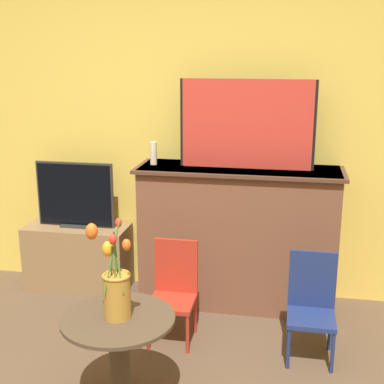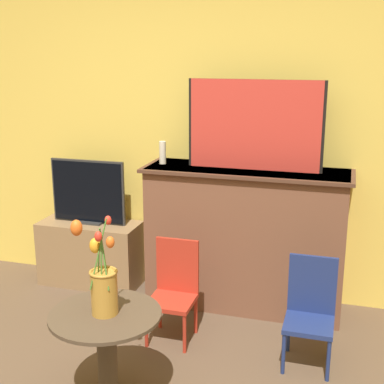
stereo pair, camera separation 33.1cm
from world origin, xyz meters
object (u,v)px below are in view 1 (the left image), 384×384
(chair_blue, at_px, (312,303))
(vase_tulips, at_px, (116,287))
(painting, at_px, (247,124))
(chair_red, at_px, (174,288))
(tv_monitor, at_px, (75,196))

(chair_blue, xyz_separation_m, vase_tulips, (-1.03, -0.77, 0.37))
(painting, xyz_separation_m, chair_red, (-0.41, -0.60, -1.03))
(painting, bearing_deg, chair_blue, -52.75)
(chair_red, xyz_separation_m, chair_blue, (0.91, -0.05, 0.00))
(painting, distance_m, tv_monitor, 1.48)
(painting, relative_size, chair_red, 1.43)
(painting, distance_m, chair_red, 1.26)
(chair_red, bearing_deg, tv_monitor, 146.49)
(tv_monitor, xyz_separation_m, chair_blue, (1.85, -0.68, -0.43))
(painting, distance_m, chair_blue, 1.32)
(tv_monitor, height_order, vase_tulips, vase_tulips)
(painting, bearing_deg, tv_monitor, 178.99)
(tv_monitor, distance_m, vase_tulips, 1.66)
(tv_monitor, height_order, chair_red, tv_monitor)
(painting, height_order, vase_tulips, painting)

